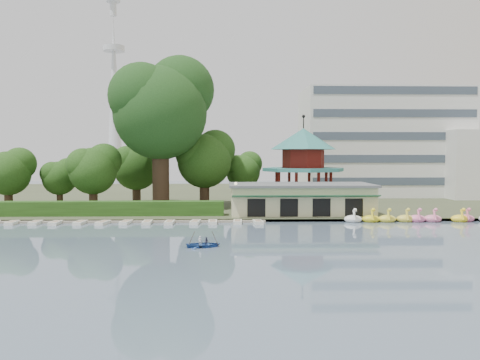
{
  "coord_description": "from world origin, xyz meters",
  "views": [
    {
      "loc": [
        0.42,
        -38.66,
        7.97
      ],
      "look_at": [
        2.0,
        18.0,
        5.0
      ],
      "focal_mm": 35.0,
      "sensor_mm": 36.0,
      "label": 1
    }
  ],
  "objects_px": {
    "dock": "(123,221)",
    "pavilion": "(303,159)",
    "rowboat_with_passengers": "(203,242)",
    "boathouse": "(300,198)",
    "big_tree": "(162,105)"
  },
  "relations": [
    {
      "from": "boathouse",
      "to": "pavilion",
      "type": "xyz_separation_m",
      "value": [
        2.0,
        10.03,
        5.11
      ]
    },
    {
      "from": "big_tree",
      "to": "rowboat_with_passengers",
      "type": "relative_size",
      "value": 4.79
    },
    {
      "from": "pavilion",
      "to": "rowboat_with_passengers",
      "type": "xyz_separation_m",
      "value": [
        -13.65,
        -30.19,
        -7.05
      ]
    },
    {
      "from": "dock",
      "to": "boathouse",
      "type": "relative_size",
      "value": 1.83
    },
    {
      "from": "rowboat_with_passengers",
      "to": "pavilion",
      "type": "bearing_deg",
      "value": 65.67
    },
    {
      "from": "dock",
      "to": "pavilion",
      "type": "relative_size",
      "value": 2.52
    },
    {
      "from": "pavilion",
      "to": "dock",
      "type": "bearing_deg",
      "value": -148.34
    },
    {
      "from": "boathouse",
      "to": "big_tree",
      "type": "relative_size",
      "value": 0.84
    },
    {
      "from": "boathouse",
      "to": "rowboat_with_passengers",
      "type": "bearing_deg",
      "value": -120.01
    },
    {
      "from": "dock",
      "to": "pavilion",
      "type": "bearing_deg",
      "value": 31.66
    },
    {
      "from": "rowboat_with_passengers",
      "to": "dock",
      "type": "bearing_deg",
      "value": 123.92
    },
    {
      "from": "boathouse",
      "to": "rowboat_with_passengers",
      "type": "distance_m",
      "value": 23.37
    },
    {
      "from": "big_tree",
      "to": "boathouse",
      "type": "bearing_deg",
      "value": -18.34
    },
    {
      "from": "dock",
      "to": "boathouse",
      "type": "distance_m",
      "value": 22.62
    },
    {
      "from": "dock",
      "to": "big_tree",
      "type": "distance_m",
      "value": 18.87
    }
  ]
}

